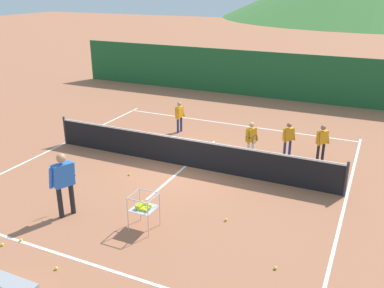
{
  "coord_description": "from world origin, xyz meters",
  "views": [
    {
      "loc": [
        5.46,
        -11.36,
        5.63
      ],
      "look_at": [
        0.63,
        -0.87,
        1.18
      ],
      "focal_mm": 39.25,
      "sensor_mm": 36.0,
      "label": 1
    }
  ],
  "objects_px": {
    "tennis_net": "(186,152)",
    "tennis_ball_4": "(71,191)",
    "student_1": "(251,137)",
    "instructor": "(64,179)",
    "tennis_ball_2": "(275,268)",
    "student_0": "(179,114)",
    "tennis_ball_6": "(129,174)",
    "student_3": "(322,140)",
    "tennis_ball_0": "(2,244)",
    "courtside_bench": "(3,288)",
    "student_2": "(288,137)",
    "tennis_ball_8": "(21,240)",
    "ball_cart": "(143,207)",
    "tennis_ball_5": "(226,220)",
    "tennis_ball_7": "(56,268)"
  },
  "relations": [
    {
      "from": "instructor",
      "to": "tennis_ball_4",
      "type": "height_order",
      "value": "instructor"
    },
    {
      "from": "student_2",
      "to": "courtside_bench",
      "type": "distance_m",
      "value": 9.8
    },
    {
      "from": "instructor",
      "to": "tennis_ball_2",
      "type": "bearing_deg",
      "value": 0.67
    },
    {
      "from": "tennis_ball_6",
      "to": "student_2",
      "type": "bearing_deg",
      "value": 40.84
    },
    {
      "from": "tennis_ball_0",
      "to": "courtside_bench",
      "type": "bearing_deg",
      "value": -40.91
    },
    {
      "from": "courtside_bench",
      "to": "tennis_ball_7",
      "type": "bearing_deg",
      "value": 74.44
    },
    {
      "from": "student_2",
      "to": "ball_cart",
      "type": "distance_m",
      "value": 6.36
    },
    {
      "from": "tennis_net",
      "to": "student_2",
      "type": "distance_m",
      "value": 3.59
    },
    {
      "from": "tennis_ball_6",
      "to": "courtside_bench",
      "type": "distance_m",
      "value": 5.71
    },
    {
      "from": "student_3",
      "to": "tennis_ball_4",
      "type": "xyz_separation_m",
      "value": [
        -6.17,
        -5.3,
        -0.73
      ]
    },
    {
      "from": "student_2",
      "to": "courtside_bench",
      "type": "height_order",
      "value": "student_2"
    },
    {
      "from": "student_1",
      "to": "student_3",
      "type": "bearing_deg",
      "value": 20.15
    },
    {
      "from": "tennis_ball_5",
      "to": "courtside_bench",
      "type": "xyz_separation_m",
      "value": [
        -2.86,
        -4.38,
        0.2
      ]
    },
    {
      "from": "tennis_net",
      "to": "student_1",
      "type": "height_order",
      "value": "student_1"
    },
    {
      "from": "student_1",
      "to": "tennis_net",
      "type": "bearing_deg",
      "value": -139.57
    },
    {
      "from": "ball_cart",
      "to": "tennis_ball_5",
      "type": "relative_size",
      "value": 13.22
    },
    {
      "from": "tennis_net",
      "to": "tennis_ball_7",
      "type": "distance_m",
      "value": 5.97
    },
    {
      "from": "tennis_ball_0",
      "to": "tennis_net",
      "type": "bearing_deg",
      "value": 71.97
    },
    {
      "from": "student_0",
      "to": "student_3",
      "type": "xyz_separation_m",
      "value": [
        5.61,
        -0.66,
        0.01
      ]
    },
    {
      "from": "tennis_ball_2",
      "to": "tennis_net",
      "type": "bearing_deg",
      "value": 135.0
    },
    {
      "from": "tennis_ball_2",
      "to": "tennis_ball_5",
      "type": "relative_size",
      "value": 1.0
    },
    {
      "from": "ball_cart",
      "to": "student_1",
      "type": "bearing_deg",
      "value": 78.58
    },
    {
      "from": "ball_cart",
      "to": "tennis_ball_2",
      "type": "bearing_deg",
      "value": -3.81
    },
    {
      "from": "student_1",
      "to": "tennis_ball_6",
      "type": "distance_m",
      "value": 4.24
    },
    {
      "from": "instructor",
      "to": "tennis_ball_6",
      "type": "xyz_separation_m",
      "value": [
        0.14,
        2.7,
        -1.0
      ]
    },
    {
      "from": "student_2",
      "to": "student_3",
      "type": "distance_m",
      "value": 1.1
    },
    {
      "from": "student_3",
      "to": "student_2",
      "type": "bearing_deg",
      "value": -175.18
    },
    {
      "from": "tennis_ball_2",
      "to": "tennis_ball_6",
      "type": "xyz_separation_m",
      "value": [
        -5.31,
        2.63,
        0.0
      ]
    },
    {
      "from": "student_1",
      "to": "student_2",
      "type": "xyz_separation_m",
      "value": [
        1.09,
        0.71,
        -0.05
      ]
    },
    {
      "from": "student_0",
      "to": "tennis_ball_6",
      "type": "height_order",
      "value": "student_0"
    },
    {
      "from": "tennis_ball_2",
      "to": "courtside_bench",
      "type": "bearing_deg",
      "value": -146.04
    },
    {
      "from": "student_0",
      "to": "tennis_ball_6",
      "type": "xyz_separation_m",
      "value": [
        0.37,
        -4.33,
        -0.72
      ]
    },
    {
      "from": "tennis_net",
      "to": "student_1",
      "type": "relative_size",
      "value": 7.65
    },
    {
      "from": "tennis_net",
      "to": "tennis_ball_4",
      "type": "relative_size",
      "value": 146.95
    },
    {
      "from": "tennis_ball_8",
      "to": "courtside_bench",
      "type": "relative_size",
      "value": 0.05
    },
    {
      "from": "tennis_ball_4",
      "to": "tennis_ball_8",
      "type": "xyz_separation_m",
      "value": [
        0.6,
        -2.47,
        0.0
      ]
    },
    {
      "from": "tennis_ball_7",
      "to": "tennis_ball_8",
      "type": "height_order",
      "value": "same"
    },
    {
      "from": "student_0",
      "to": "tennis_ball_4",
      "type": "bearing_deg",
      "value": -95.33
    },
    {
      "from": "student_1",
      "to": "courtside_bench",
      "type": "height_order",
      "value": "student_1"
    },
    {
      "from": "student_0",
      "to": "tennis_ball_2",
      "type": "height_order",
      "value": "student_0"
    },
    {
      "from": "instructor",
      "to": "tennis_ball_2",
      "type": "relative_size",
      "value": 25.25
    },
    {
      "from": "tennis_ball_6",
      "to": "student_1",
      "type": "bearing_deg",
      "value": 43.25
    },
    {
      "from": "student_0",
      "to": "tennis_ball_8",
      "type": "height_order",
      "value": "student_0"
    },
    {
      "from": "tennis_net",
      "to": "tennis_ball_6",
      "type": "xyz_separation_m",
      "value": [
        -1.3,
        -1.38,
        -0.47
      ]
    },
    {
      "from": "student_2",
      "to": "tennis_ball_2",
      "type": "distance_m",
      "value": 6.36
    },
    {
      "from": "student_3",
      "to": "tennis_ball_8",
      "type": "relative_size",
      "value": 18.71
    },
    {
      "from": "ball_cart",
      "to": "tennis_ball_7",
      "type": "xyz_separation_m",
      "value": [
        -0.84,
        -2.16,
        -0.56
      ]
    },
    {
      "from": "courtside_bench",
      "to": "instructor",
      "type": "bearing_deg",
      "value": 108.37
    },
    {
      "from": "student_3",
      "to": "tennis_ball_8",
      "type": "xyz_separation_m",
      "value": [
        -5.57,
        -7.77,
        -0.73
      ]
    },
    {
      "from": "student_0",
      "to": "tennis_ball_5",
      "type": "distance_m",
      "value": 6.95
    }
  ]
}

